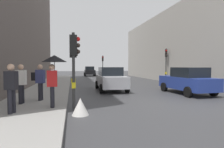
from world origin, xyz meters
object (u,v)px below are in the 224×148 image
at_px(traffic_light_near_left, 74,57).
at_px(pedestrian_with_grey_backpack, 39,80).
at_px(car_silver_hatchback, 111,79).
at_px(pedestrian_in_dark_coat, 11,86).
at_px(traffic_light_mid_street, 166,59).
at_px(pedestrian_with_black_backpack, 20,81).
at_px(car_blue_van, 187,81).
at_px(traffic_light_far_median, 103,62).
at_px(car_dark_suv, 90,71).
at_px(traffic_light_near_right, 74,59).
at_px(pedestrian_with_umbrella, 54,66).
at_px(warning_sign_triangle, 80,107).

distance_m(traffic_light_near_left, pedestrian_with_grey_backpack, 2.66).
xyz_separation_m(car_silver_hatchback, pedestrian_in_dark_coat, (-4.98, -6.51, 0.25)).
distance_m(traffic_light_mid_street, pedestrian_with_black_backpack, 16.45).
distance_m(traffic_light_near_left, pedestrian_with_black_backpack, 2.82).
relative_size(car_blue_van, pedestrian_with_grey_backpack, 2.41).
xyz_separation_m(traffic_light_far_median, car_dark_suv, (-1.92, 3.50, -1.62)).
height_order(car_silver_hatchback, pedestrian_in_dark_coat, pedestrian_in_dark_coat).
bearing_deg(car_blue_van, traffic_light_near_right, -174.76).
height_order(pedestrian_with_umbrella, pedestrian_with_black_backpack, pedestrian_with_umbrella).
xyz_separation_m(traffic_light_near_right, car_blue_van, (7.45, 0.68, -1.36)).
xyz_separation_m(pedestrian_with_umbrella, warning_sign_triangle, (1.02, -0.91, -1.52)).
xyz_separation_m(car_silver_hatchback, pedestrian_with_grey_backpack, (-4.43, -4.06, 0.29)).
bearing_deg(warning_sign_triangle, car_blue_van, 28.73).
bearing_deg(pedestrian_with_grey_backpack, pedestrian_in_dark_coat, -102.65).
bearing_deg(car_blue_van, traffic_light_far_median, 96.96).
bearing_deg(car_dark_suv, traffic_light_mid_street, -64.42).
relative_size(traffic_light_near_left, traffic_light_mid_street, 0.84).
height_order(pedestrian_in_dark_coat, warning_sign_triangle, pedestrian_in_dark_coat).
bearing_deg(pedestrian_with_black_backpack, pedestrian_with_umbrella, -33.51).
bearing_deg(warning_sign_triangle, pedestrian_with_black_backpack, 143.10).
bearing_deg(pedestrian_with_umbrella, car_dark_suv, 81.62).
bearing_deg(pedestrian_with_grey_backpack, car_blue_van, 8.41).
bearing_deg(car_dark_suv, traffic_light_near_right, -97.30).
distance_m(traffic_light_near_right, traffic_light_far_median, 21.26).
height_order(traffic_light_near_left, traffic_light_mid_street, traffic_light_mid_street).
distance_m(traffic_light_near_left, warning_sign_triangle, 2.09).
xyz_separation_m(traffic_light_near_left, pedestrian_with_grey_backpack, (-1.66, 1.79, -1.06)).
relative_size(traffic_light_near_right, car_silver_hatchback, 0.77).
xyz_separation_m(traffic_light_mid_street, car_blue_van, (-2.92, -8.28, -1.77)).
bearing_deg(traffic_light_near_left, traffic_light_far_median, 77.78).
relative_size(traffic_light_far_median, pedestrian_in_dark_coat, 2.04).
relative_size(traffic_light_far_median, pedestrian_with_umbrella, 1.69).
bearing_deg(pedestrian_with_black_backpack, car_blue_van, 11.73).
distance_m(traffic_light_near_left, pedestrian_with_umbrella, 0.91).
distance_m(car_silver_hatchback, pedestrian_with_black_backpack, 7.00).
bearing_deg(pedestrian_in_dark_coat, traffic_light_far_median, 73.11).
distance_m(pedestrian_with_umbrella, pedestrian_with_black_backpack, 1.98).
xyz_separation_m(car_silver_hatchback, pedestrian_with_black_backpack, (-5.14, -4.75, 0.29)).
xyz_separation_m(traffic_light_mid_street, pedestrian_in_dark_coat, (-12.58, -12.07, -1.52)).
height_order(traffic_light_near_left, car_blue_van, traffic_light_near_left).
relative_size(car_silver_hatchback, warning_sign_triangle, 6.52).
height_order(traffic_light_near_right, car_blue_van, traffic_light_near_right).
height_order(pedestrian_with_umbrella, warning_sign_triangle, pedestrian_with_umbrella).
xyz_separation_m(traffic_light_near_right, traffic_light_mid_street, (10.37, 8.96, 0.41)).
height_order(traffic_light_near_left, pedestrian_with_umbrella, traffic_light_near_left).
distance_m(car_silver_hatchback, car_blue_van, 5.40).
relative_size(traffic_light_near_right, traffic_light_mid_street, 0.84).
bearing_deg(pedestrian_in_dark_coat, traffic_light_near_left, 16.66).
height_order(car_dark_suv, pedestrian_with_umbrella, pedestrian_with_umbrella).
relative_size(traffic_light_near_left, traffic_light_far_median, 0.89).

